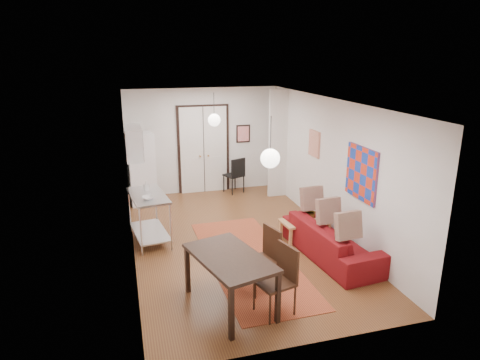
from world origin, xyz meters
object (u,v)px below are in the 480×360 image
object	(u,v)px
kitchen_counter	(149,210)
dining_chair_near	(258,253)
dining_chair_far	(272,273)
fridge	(141,169)
dining_table	(230,262)
coffee_table	(305,223)
sofa	(331,240)
black_side_chair	(233,171)

from	to	relation	value
kitchen_counter	dining_chair_near	xyz separation A→B (m)	(1.61, -2.34, -0.06)
kitchen_counter	dining_chair_far	xyz separation A→B (m)	(1.61, -3.04, -0.06)
kitchen_counter	fridge	bearing A→B (deg)	82.10
kitchen_counter	dining_table	distance (m)	2.98
coffee_table	kitchen_counter	distance (m)	3.26
dining_chair_far	coffee_table	bearing A→B (deg)	130.07
sofa	black_side_chair	world-z (taller)	black_side_chair
sofa	fridge	bearing A→B (deg)	33.24
sofa	dining_chair_far	distance (m)	2.20
coffee_table	dining_table	xyz separation A→B (m)	(-2.13, -1.96, 0.38)
dining_table	dining_chair_near	xyz separation A→B (m)	(0.60, 0.46, -0.15)
sofa	dining_chair_near	world-z (taller)	dining_chair_near
coffee_table	kitchen_counter	xyz separation A→B (m)	(-3.14, 0.84, 0.30)
dining_chair_near	black_side_chair	size ratio (longest dim) A/B	1.05
sofa	kitchen_counter	world-z (taller)	kitchen_counter
dining_table	dining_chair_near	size ratio (longest dim) A/B	1.63
kitchen_counter	fridge	distance (m)	2.46
coffee_table	dining_table	world-z (taller)	dining_table
kitchen_counter	fridge	xyz separation A→B (m)	(-0.00, 2.45, 0.24)
sofa	coffee_table	bearing A→B (deg)	6.35
dining_table	dining_chair_far	bearing A→B (deg)	-21.90
fridge	black_side_chair	bearing A→B (deg)	-0.60
sofa	dining_table	size ratio (longest dim) A/B	1.36
coffee_table	dining_chair_far	world-z (taller)	dining_chair_far
sofa	fridge	size ratio (longest dim) A/B	1.27
fridge	dining_chair_far	xyz separation A→B (m)	(1.62, -5.49, -0.31)
kitchen_counter	dining_table	xyz separation A→B (m)	(1.01, -2.80, 0.08)
dining_chair_near	black_side_chair	world-z (taller)	dining_chair_near
sofa	dining_chair_near	distance (m)	1.85
sofa	dining_chair_far	xyz separation A→B (m)	(-1.70, -1.36, 0.27)
sofa	black_side_chair	distance (m)	4.53
dining_chair_near	sofa	bearing A→B (deg)	95.98
fridge	dining_chair_far	world-z (taller)	fridge
kitchen_counter	fridge	size ratio (longest dim) A/B	0.76
dining_chair_far	fridge	bearing A→B (deg)	-178.82
dining_chair_far	black_side_chair	xyz separation A→B (m)	(0.91, 5.82, -0.02)
sofa	fridge	world-z (taller)	fridge
dining_table	dining_chair_far	distance (m)	0.66
coffee_table	dining_chair_far	size ratio (longest dim) A/B	0.98
dining_table	black_side_chair	bearing A→B (deg)	74.81
kitchen_counter	fridge	world-z (taller)	fridge
sofa	coffee_table	distance (m)	0.86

